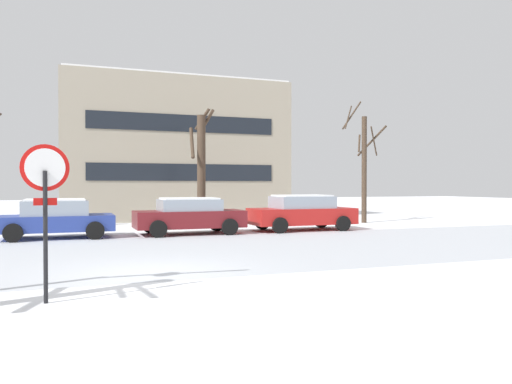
% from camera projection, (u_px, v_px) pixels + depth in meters
% --- Properties ---
extents(ground_plane, '(120.00, 120.00, 0.00)m').
position_uv_depth(ground_plane, '(150.00, 274.00, 11.12)').
color(ground_plane, white).
extents(road_surface, '(80.00, 8.70, 0.00)m').
position_uv_depth(road_surface, '(132.00, 254.00, 14.25)').
color(road_surface, '#B7BCC4').
rests_on(road_surface, ground).
extents(stop_sign, '(0.75, 0.16, 2.59)m').
position_uv_depth(stop_sign, '(45.00, 192.00, 8.27)').
color(stop_sign, black).
rests_on(stop_sign, ground).
extents(parked_car_blue, '(4.06, 2.16, 1.43)m').
position_uv_depth(parked_car_blue, '(55.00, 218.00, 18.52)').
color(parked_car_blue, '#283D93').
rests_on(parked_car_blue, ground).
extents(parked_car_maroon, '(4.23, 2.03, 1.43)m').
position_uv_depth(parked_car_maroon, '(189.00, 215.00, 20.05)').
color(parked_car_maroon, maroon).
rests_on(parked_car_maroon, ground).
extents(parked_car_red, '(4.42, 2.15, 1.51)m').
position_uv_depth(parked_car_red, '(302.00, 212.00, 21.80)').
color(parked_car_red, red).
rests_on(parked_car_red, ground).
extents(tree_far_left, '(2.36, 1.94, 6.38)m').
position_uv_depth(tree_far_left, '(364.00, 163.00, 26.20)').
color(tree_far_left, '#423326').
rests_on(tree_far_left, ground).
extents(tree_far_mid, '(1.15, 1.02, 5.54)m').
position_uv_depth(tree_far_mid, '(201.00, 167.00, 23.71)').
color(tree_far_mid, '#423326').
rests_on(tree_far_mid, ground).
extents(building_far_left, '(12.44, 9.40, 7.90)m').
position_uv_depth(building_far_left, '(168.00, 152.00, 31.48)').
color(building_far_left, '#9E937F').
rests_on(building_far_left, ground).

